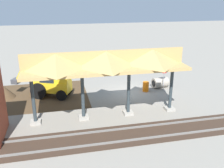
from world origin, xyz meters
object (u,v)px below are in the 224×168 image
object	(u,v)px
stop_sign	(164,72)
backhoe	(50,83)
concrete_pipe	(160,83)
traffic_barrel	(146,87)

from	to	relation	value
stop_sign	backhoe	size ratio (longest dim) A/B	0.46
stop_sign	concrete_pipe	bearing A→B (deg)	-92.62
concrete_pipe	traffic_barrel	bearing A→B (deg)	21.47
stop_sign	backhoe	xyz separation A→B (m)	(10.20, -0.80, -0.49)
stop_sign	traffic_barrel	world-z (taller)	stop_sign
backhoe	concrete_pipe	bearing A→B (deg)	-179.83
concrete_pipe	traffic_barrel	size ratio (longest dim) A/B	1.76
backhoe	traffic_barrel	bearing A→B (deg)	175.73
traffic_barrel	stop_sign	bearing A→B (deg)	174.38
stop_sign	traffic_barrel	xyz separation A→B (m)	(1.66, -0.16, -1.30)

